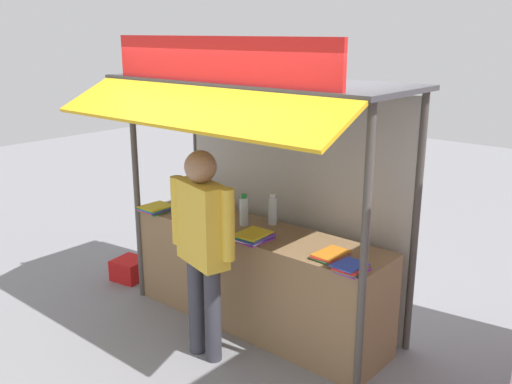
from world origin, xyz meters
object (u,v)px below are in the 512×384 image
Objects in this scene: water_bottle_front_right at (200,194)px; banana_bunch_leftmost at (296,133)px; magazine_stack_back_left at (157,208)px; magazine_stack_back_right at (330,255)px; water_bottle_center at (244,211)px; banana_bunch_inner_right at (257,134)px; plastic_crate at (130,269)px; water_bottle_mid_left at (198,197)px; vendor_person at (202,237)px; water_bottle_far_left at (273,210)px; banana_bunch_rightmost at (190,119)px; magazine_stack_rear_center at (253,236)px; magazine_stack_far_right at (351,268)px; banana_bunch_inner_left at (226,127)px.

banana_bunch_leftmost is (1.67, -0.64, 0.91)m from water_bottle_front_right.
magazine_stack_back_right is (1.95, 0.12, -0.01)m from magazine_stack_back_left.
water_bottle_center is at bearing -13.90° from water_bottle_front_right.
banana_bunch_inner_right is 0.95× the size of plastic_crate.
water_bottle_mid_left is 0.14× the size of vendor_person.
water_bottle_far_left is 0.91× the size of magazine_stack_back_left.
banana_bunch_inner_right reaches higher than vendor_person.
vendor_person is (0.97, -0.91, 0.03)m from water_bottle_front_right.
banana_bunch_leftmost is (0.89, -0.45, 0.88)m from water_bottle_center.
vendor_person reaches higher than water_bottle_far_left.
banana_bunch_rightmost is 1.10m from banana_bunch_leftmost.
water_bottle_mid_left is at bearing 162.09° from magazine_stack_rear_center.
banana_bunch_leftmost is at bearing -20.91° from water_bottle_front_right.
magazine_stack_far_right is at bearing -11.44° from water_bottle_center.
banana_bunch_leftmost reaches higher than magazine_stack_back_left.
magazine_stack_back_left is 1.24m from magazine_stack_rear_center.
water_bottle_mid_left is at bearing 172.62° from magazine_stack_back_right.
plastic_crate is (-2.06, 0.26, -1.78)m from banana_bunch_inner_right.
banana_bunch_rightmost is 1.08× the size of banana_bunch_leftmost.
vendor_person is (-1.09, -0.46, 0.11)m from magazine_stack_far_right.
magazine_stack_back_right is at bearing -20.93° from water_bottle_far_left.
banana_bunch_inner_right is 0.94m from vendor_person.
banana_bunch_inner_right is 0.36m from banana_bunch_leftmost.
magazine_stack_back_right is at bearing 33.47° from banana_bunch_inner_right.
banana_bunch_leftmost is at bearing -0.16° from banana_bunch_inner_left.
magazine_stack_back_right is at bearing -7.14° from water_bottle_center.
water_bottle_mid_left is 1.15m from banana_bunch_rightmost.
banana_bunch_inner_right is (0.36, -0.64, 0.83)m from water_bottle_far_left.
magazine_stack_rear_center is (0.31, -0.23, -0.11)m from water_bottle_center.
banana_bunch_rightmost is (-0.20, -0.44, 0.87)m from water_bottle_center.
water_bottle_mid_left is 0.93× the size of banana_bunch_leftmost.
water_bottle_far_left is 1.30m from banana_bunch_leftmost.
banana_bunch_leftmost reaches higher than water_bottle_front_right.
water_bottle_far_left is 0.88m from water_bottle_mid_left.
water_bottle_front_right is 0.73× the size of magazine_stack_rear_center.
banana_bunch_leftmost is at bearing -41.82° from water_bottle_far_left.
water_bottle_center reaches higher than magazine_stack_back_left.
magazine_stack_back_right is at bearing 8.42° from magazine_stack_rear_center.
magazine_stack_far_right is (2.06, -0.45, -0.08)m from water_bottle_front_right.
magazine_stack_back_right is at bearing 21.48° from banana_bunch_inner_left.
vendor_person is (0.90, -0.82, 0.02)m from water_bottle_mid_left.
water_bottle_far_left is at bearing 59.06° from banana_bunch_rightmost.
magazine_stack_back_left is 1.12× the size of banana_bunch_rightmost.
water_bottle_far_left is (0.18, 0.19, -0.00)m from water_bottle_center.
water_bottle_far_left is at bearing 21.83° from magazine_stack_back_left.
water_bottle_far_left is 1.11m from banana_bunch_inner_right.
banana_bunch_inner_right is (-0.75, -0.19, 0.94)m from magazine_stack_far_right.
magazine_stack_rear_center is at bearing 159.77° from banana_bunch_leftmost.
vendor_person is (-0.11, -0.49, 0.10)m from magazine_stack_rear_center.
water_bottle_front_right is 2.11m from magazine_stack_far_right.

